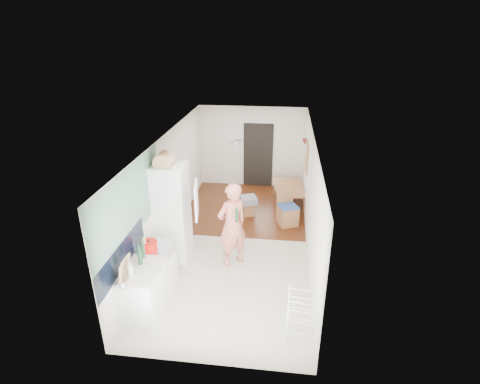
% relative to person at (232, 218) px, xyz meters
% --- Properties ---
extents(room_shell, '(3.20, 7.00, 2.50)m').
position_rel_person_xyz_m(room_shell, '(-0.00, 0.85, 0.17)').
color(room_shell, white).
rests_on(room_shell, ground).
extents(floor, '(3.20, 7.00, 0.01)m').
position_rel_person_xyz_m(floor, '(-0.00, 0.85, -1.08)').
color(floor, '#B8AD9D').
rests_on(floor, ground).
extents(wood_floor_overlay, '(3.20, 3.30, 0.01)m').
position_rel_person_xyz_m(wood_floor_overlay, '(-0.00, 2.70, -1.08)').
color(wood_floor_overlay, '#59300F').
rests_on(wood_floor_overlay, room_shell).
extents(sage_wall_panel, '(0.02, 3.00, 1.30)m').
position_rel_person_xyz_m(sage_wall_panel, '(-1.59, -1.15, 0.77)').
color(sage_wall_panel, gray).
rests_on(sage_wall_panel, room_shell).
extents(tile_splashback, '(0.02, 1.90, 0.50)m').
position_rel_person_xyz_m(tile_splashback, '(-1.59, -1.70, 0.07)').
color(tile_splashback, black).
rests_on(tile_splashback, room_shell).
extents(doorway_recess, '(0.90, 0.04, 2.00)m').
position_rel_person_xyz_m(doorway_recess, '(0.20, 4.33, -0.08)').
color(doorway_recess, black).
rests_on(doorway_recess, room_shell).
extents(base_cabinet, '(0.60, 0.90, 0.86)m').
position_rel_person_xyz_m(base_cabinet, '(-1.30, -1.70, -0.65)').
color(base_cabinet, white).
rests_on(base_cabinet, room_shell).
extents(worktop, '(0.62, 0.92, 0.06)m').
position_rel_person_xyz_m(worktop, '(-1.30, -1.70, -0.19)').
color(worktop, silver).
rests_on(worktop, room_shell).
extents(range_cooker, '(0.60, 0.60, 0.88)m').
position_rel_person_xyz_m(range_cooker, '(-1.30, -0.95, -0.64)').
color(range_cooker, white).
rests_on(range_cooker, room_shell).
extents(cooker_top, '(0.60, 0.60, 0.04)m').
position_rel_person_xyz_m(cooker_top, '(-1.30, -0.95, -0.18)').
color(cooker_top, silver).
rests_on(cooker_top, room_shell).
extents(fridge_housing, '(0.66, 0.66, 2.15)m').
position_rel_person_xyz_m(fridge_housing, '(-1.27, 0.07, -0.01)').
color(fridge_housing, white).
rests_on(fridge_housing, room_shell).
extents(fridge_door, '(0.14, 0.56, 0.70)m').
position_rel_person_xyz_m(fridge_door, '(-0.66, -0.23, 0.47)').
color(fridge_door, white).
rests_on(fridge_door, room_shell).
extents(fridge_interior, '(0.02, 0.52, 0.66)m').
position_rel_person_xyz_m(fridge_interior, '(-0.96, 0.07, 0.47)').
color(fridge_interior, white).
rests_on(fridge_interior, room_shell).
extents(pinboard, '(0.03, 0.90, 0.70)m').
position_rel_person_xyz_m(pinboard, '(1.58, 2.75, 0.47)').
color(pinboard, tan).
rests_on(pinboard, room_shell).
extents(pinboard_frame, '(0.00, 0.94, 0.74)m').
position_rel_person_xyz_m(pinboard_frame, '(1.56, 2.75, 0.47)').
color(pinboard_frame, '#9E613A').
rests_on(pinboard_frame, room_shell).
extents(wall_sconce, '(0.18, 0.18, 0.16)m').
position_rel_person_xyz_m(wall_sconce, '(1.54, 3.40, 0.67)').
color(wall_sconce, maroon).
rests_on(wall_sconce, room_shell).
extents(person, '(0.94, 0.91, 2.17)m').
position_rel_person_xyz_m(person, '(0.00, 0.00, 0.00)').
color(person, '#DA7060').
rests_on(person, floor).
extents(dining_table, '(0.85, 1.31, 0.43)m').
position_rel_person_xyz_m(dining_table, '(1.20, 3.14, -0.87)').
color(dining_table, '#9E613A').
rests_on(dining_table, floor).
extents(dining_chair, '(0.59, 0.59, 1.06)m').
position_rel_person_xyz_m(dining_chair, '(1.15, 1.86, -0.55)').
color(dining_chair, '#9E613A').
rests_on(dining_chair, floor).
extents(stool, '(0.36, 0.36, 0.37)m').
position_rel_person_xyz_m(stool, '(0.11, 2.25, -0.90)').
color(stool, '#9E613A').
rests_on(stool, floor).
extents(grey_drape, '(0.51, 0.51, 0.18)m').
position_rel_person_xyz_m(grey_drape, '(0.12, 2.22, -0.62)').
color(grey_drape, slate).
rests_on(grey_drape, stool).
extents(drying_rack, '(0.50, 0.47, 0.88)m').
position_rel_person_xyz_m(drying_rack, '(1.38, -1.99, -0.65)').
color(drying_rack, white).
rests_on(drying_rack, floor).
extents(bread_bin, '(0.41, 0.39, 0.19)m').
position_rel_person_xyz_m(bread_bin, '(-1.32, -0.01, 1.16)').
color(bread_bin, '#DCB27D').
rests_on(bread_bin, fridge_housing).
extents(red_casserole, '(0.34, 0.34, 0.18)m').
position_rel_person_xyz_m(red_casserole, '(-1.35, -1.10, -0.08)').
color(red_casserole, red).
rests_on(red_casserole, cooker_top).
extents(steel_pan, '(0.19, 0.19, 0.09)m').
position_rel_person_xyz_m(steel_pan, '(-1.44, -2.13, -0.12)').
color(steel_pan, silver).
rests_on(steel_pan, worktop).
extents(held_bottle, '(0.06, 0.06, 0.28)m').
position_rel_person_xyz_m(held_bottle, '(0.12, -0.20, 0.16)').
color(held_bottle, '#194223').
rests_on(held_bottle, person).
extents(bottle_a, '(0.08, 0.08, 0.31)m').
position_rel_person_xyz_m(bottle_a, '(-1.36, -1.55, -0.01)').
color(bottle_a, '#194223').
rests_on(bottle_a, worktop).
extents(bottle_b, '(0.08, 0.08, 0.29)m').
position_rel_person_xyz_m(bottle_b, '(-1.38, -1.34, -0.02)').
color(bottle_b, '#194223').
rests_on(bottle_b, worktop).
extents(bottle_c, '(0.11, 0.11, 0.21)m').
position_rel_person_xyz_m(bottle_c, '(-1.38, -1.90, -0.06)').
color(bottle_c, beige).
rests_on(bottle_c, worktop).
extents(pepper_mill_front, '(0.08, 0.08, 0.23)m').
position_rel_person_xyz_m(pepper_mill_front, '(-1.38, -1.32, -0.05)').
color(pepper_mill_front, '#DCB27D').
rests_on(pepper_mill_front, worktop).
extents(pepper_mill_back, '(0.07, 0.07, 0.23)m').
position_rel_person_xyz_m(pepper_mill_back, '(-1.41, -1.17, -0.05)').
color(pepper_mill_back, '#DCB27D').
rests_on(pepper_mill_back, worktop).
extents(chopping_boards, '(0.08, 0.31, 0.42)m').
position_rel_person_xyz_m(chopping_boards, '(-1.42, -2.03, 0.05)').
color(chopping_boards, '#DCB27D').
rests_on(chopping_boards, worktop).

